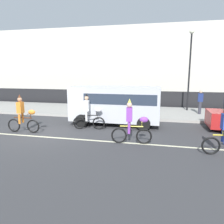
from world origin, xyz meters
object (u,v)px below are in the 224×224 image
at_px(parade_cyclist_orange, 23,116).
at_px(parade_cyclist_purple, 132,124).
at_px(pedestrian_onlooker, 200,101).
at_px(parked_van_silver, 117,103).
at_px(street_lamp_post, 190,58).
at_px(parade_cyclist_zebra, 89,114).

relative_size(parade_cyclist_orange, parade_cyclist_purple, 1.00).
relative_size(parade_cyclist_purple, pedestrian_onlooker, 1.19).
distance_m(parade_cyclist_orange, parked_van_silver, 5.01).
height_order(parked_van_silver, street_lamp_post, street_lamp_post).
relative_size(parade_cyclist_zebra, parade_cyclist_purple, 1.00).
distance_m(parade_cyclist_zebra, street_lamp_post, 9.03).
distance_m(parked_van_silver, pedestrian_onlooker, 6.24).
bearing_deg(parade_cyclist_orange, parade_cyclist_zebra, 23.90).
height_order(street_lamp_post, pedestrian_onlooker, street_lamp_post).
bearing_deg(street_lamp_post, parade_cyclist_orange, -138.06).
relative_size(parade_cyclist_zebra, street_lamp_post, 0.33).
xyz_separation_m(parade_cyclist_purple, pedestrian_onlooker, (3.73, 6.88, 0.17)).
relative_size(parade_cyclist_zebra, parked_van_silver, 0.38).
height_order(parade_cyclist_purple, pedestrian_onlooker, parade_cyclist_purple).
distance_m(parade_cyclist_zebra, pedestrian_onlooker, 8.02).
bearing_deg(parked_van_silver, parade_cyclist_orange, -147.19).
relative_size(parade_cyclist_orange, street_lamp_post, 0.33).
height_order(parade_cyclist_orange, pedestrian_onlooker, parade_cyclist_orange).
relative_size(parked_van_silver, pedestrian_onlooker, 3.09).
height_order(parked_van_silver, pedestrian_onlooker, parked_van_silver).
relative_size(parked_van_silver, street_lamp_post, 0.85).
bearing_deg(pedestrian_onlooker, parade_cyclist_orange, -145.50).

